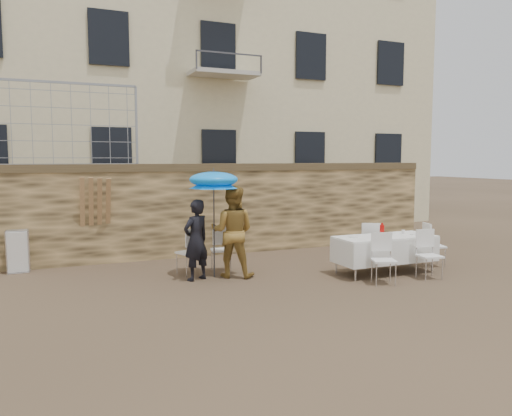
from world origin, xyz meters
name	(u,v)px	position (x,y,z in m)	size (l,w,h in m)	color
ground	(288,312)	(0.00, 0.00, 0.00)	(80.00, 80.00, 0.00)	brown
stone_wall	(196,210)	(0.00, 5.00, 1.10)	(13.00, 0.50, 2.20)	olive
apartment_building	(140,16)	(0.00, 12.00, 7.50)	(20.00, 8.00, 15.00)	beige
chain_link_fence	(62,125)	(-3.00, 5.00, 3.10)	(3.20, 0.06, 1.80)	gray
man_suit	(196,240)	(-0.73, 2.51, 0.79)	(0.58, 0.38, 1.58)	black
woman_dress	(232,231)	(0.02, 2.51, 0.92)	(0.89, 0.69, 1.83)	#BF8D3A
umbrella	(214,183)	(-0.33, 2.61, 1.89)	(1.00, 1.00, 2.00)	#3F3F44
couple_chair_left	(189,251)	(-0.73, 3.06, 0.48)	(0.48, 0.48, 0.96)	white
couple_chair_right	(221,249)	(-0.03, 3.06, 0.48)	(0.48, 0.48, 0.96)	white
banquet_table	(385,238)	(3.03, 1.58, 0.73)	(2.10, 0.85, 0.78)	silver
soda_bottle	(382,231)	(2.83, 1.43, 0.91)	(0.09, 0.09, 0.26)	red
table_chair_front_left	(384,259)	(2.43, 0.83, 0.48)	(0.48, 0.48, 0.96)	white
table_chair_front_right	(430,255)	(3.53, 0.83, 0.48)	(0.48, 0.48, 0.96)	white
table_chair_back	(370,243)	(3.23, 2.38, 0.48)	(0.48, 0.48, 0.96)	white
table_chair_side	(434,245)	(4.43, 1.68, 0.48)	(0.48, 0.48, 0.96)	white
chair_stack_right	(18,250)	(-3.96, 4.66, 0.46)	(0.46, 0.40, 0.92)	white
wood_planks	(97,220)	(-2.36, 4.73, 1.00)	(0.70, 0.20, 2.00)	#A37749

